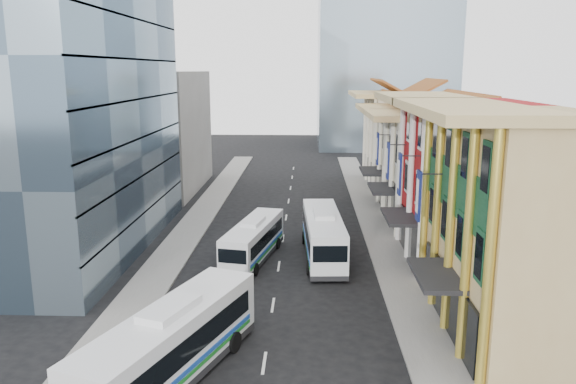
{
  "coord_description": "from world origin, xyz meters",
  "views": [
    {
      "loc": [
        2.09,
        -24.31,
        14.25
      ],
      "look_at": [
        0.48,
        20.64,
        4.4
      ],
      "focal_mm": 35.0,
      "sensor_mm": 36.0,
      "label": 1
    }
  ],
  "objects_px": {
    "office_tower": "(58,59)",
    "bus_right": "(323,234)",
    "shophouse_tan": "(530,227)",
    "bus_left_near": "(171,343)",
    "bus_left_far": "(253,239)"
  },
  "relations": [
    {
      "from": "office_tower",
      "to": "bus_right",
      "type": "distance_m",
      "value": 24.27
    },
    {
      "from": "office_tower",
      "to": "bus_right",
      "type": "relative_size",
      "value": 2.6
    },
    {
      "from": "bus_left_far",
      "to": "bus_right",
      "type": "height_order",
      "value": "bus_right"
    },
    {
      "from": "office_tower",
      "to": "bus_left_near",
      "type": "bearing_deg",
      "value": -56.97
    },
    {
      "from": "office_tower",
      "to": "bus_left_near",
      "type": "height_order",
      "value": "office_tower"
    },
    {
      "from": "shophouse_tan",
      "to": "office_tower",
      "type": "bearing_deg",
      "value": 155.7
    },
    {
      "from": "bus_left_near",
      "to": "office_tower",
      "type": "bearing_deg",
      "value": 143.47
    },
    {
      "from": "shophouse_tan",
      "to": "bus_left_far",
      "type": "height_order",
      "value": "shophouse_tan"
    },
    {
      "from": "shophouse_tan",
      "to": "bus_left_far",
      "type": "xyz_separation_m",
      "value": [
        -16.0,
        11.46,
        -4.41
      ]
    },
    {
      "from": "shophouse_tan",
      "to": "bus_right",
      "type": "height_order",
      "value": "shophouse_tan"
    },
    {
      "from": "bus_left_near",
      "to": "bus_right",
      "type": "height_order",
      "value": "bus_left_near"
    },
    {
      "from": "bus_left_near",
      "to": "bus_left_far",
      "type": "relative_size",
      "value": 1.21
    },
    {
      "from": "bus_right",
      "to": "shophouse_tan",
      "type": "bearing_deg",
      "value": -51.88
    },
    {
      "from": "shophouse_tan",
      "to": "bus_left_near",
      "type": "relative_size",
      "value": 1.17
    },
    {
      "from": "shophouse_tan",
      "to": "bus_right",
      "type": "xyz_separation_m",
      "value": [
        -10.68,
        12.18,
        -4.15
      ]
    }
  ]
}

